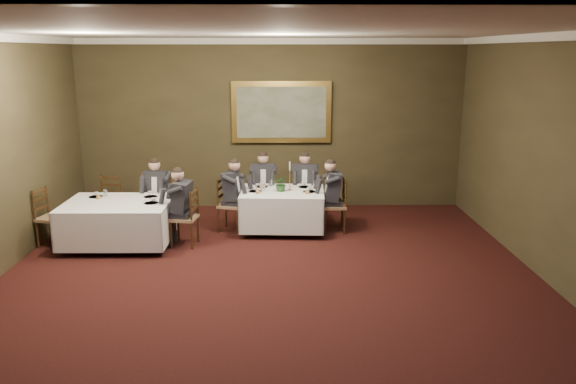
{
  "coord_description": "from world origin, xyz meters",
  "views": [
    {
      "loc": [
        0.11,
        -6.7,
        3.25
      ],
      "look_at": [
        0.28,
        1.63,
        1.15
      ],
      "focal_mm": 35.0,
      "sensor_mm": 36.0,
      "label": 1
    }
  ],
  "objects_px": {
    "diner_main_endright": "(334,204)",
    "chair_sec_backright": "(159,214)",
    "table_main": "(282,207)",
    "chair_sec_endright": "(185,229)",
    "chair_sec_endleft": "(53,229)",
    "centerpiece": "(281,183)",
    "chair_main_endleft": "(231,215)",
    "diner_main_endleft": "(231,204)",
    "diner_sec_backright": "(158,202)",
    "table_second": "(118,220)",
    "diner_main_backright": "(305,194)",
    "chair_main_endright": "(334,216)",
    "diner_sec_endright": "(184,216)",
    "chair_main_backleft": "(264,205)",
    "chair_main_backright": "(305,205)",
    "painting": "(281,112)",
    "diner_main_backleft": "(264,194)",
    "chair_sec_backleft": "(108,214)",
    "candlestick": "(290,179)"
  },
  "relations": [
    {
      "from": "table_second",
      "to": "diner_sec_endright",
      "type": "distance_m",
      "value": 1.13
    },
    {
      "from": "diner_sec_backright",
      "to": "chair_main_backright",
      "type": "bearing_deg",
      "value": -159.76
    },
    {
      "from": "diner_sec_backright",
      "to": "chair_main_backleft",
      "type": "bearing_deg",
      "value": -153.77
    },
    {
      "from": "diner_main_endleft",
      "to": "candlestick",
      "type": "bearing_deg",
      "value": 104.34
    },
    {
      "from": "chair_sec_backleft",
      "to": "chair_sec_endright",
      "type": "distance_m",
      "value": 1.86
    },
    {
      "from": "diner_main_endright",
      "to": "chair_sec_endright",
      "type": "bearing_deg",
      "value": 104.76
    },
    {
      "from": "candlestick",
      "to": "diner_main_backright",
      "type": "bearing_deg",
      "value": 66.15
    },
    {
      "from": "chair_main_backright",
      "to": "diner_main_endright",
      "type": "relative_size",
      "value": 0.74
    },
    {
      "from": "table_second",
      "to": "centerpiece",
      "type": "bearing_deg",
      "value": 14.4
    },
    {
      "from": "chair_main_backleft",
      "to": "candlestick",
      "type": "distance_m",
      "value": 1.14
    },
    {
      "from": "diner_main_backleft",
      "to": "diner_sec_endright",
      "type": "distance_m",
      "value": 2.03
    },
    {
      "from": "chair_main_backleft",
      "to": "chair_main_backright",
      "type": "bearing_deg",
      "value": 177.08
    },
    {
      "from": "chair_sec_backright",
      "to": "diner_sec_backright",
      "type": "bearing_deg",
      "value": 90.0
    },
    {
      "from": "chair_main_backright",
      "to": "diner_sec_backright",
      "type": "height_order",
      "value": "diner_sec_backright"
    },
    {
      "from": "table_second",
      "to": "diner_main_backright",
      "type": "bearing_deg",
      "value": 24.57
    },
    {
      "from": "diner_sec_endright",
      "to": "chair_sec_backright",
      "type": "bearing_deg",
      "value": 43.07
    },
    {
      "from": "table_main",
      "to": "centerpiece",
      "type": "bearing_deg",
      "value": -126.54
    },
    {
      "from": "chair_main_backleft",
      "to": "diner_main_backleft",
      "type": "relative_size",
      "value": 0.74
    },
    {
      "from": "diner_main_backleft",
      "to": "chair_sec_backleft",
      "type": "xyz_separation_m",
      "value": [
        -2.91,
        -0.6,
        -0.23
      ]
    },
    {
      "from": "diner_main_backright",
      "to": "chair_main_backright",
      "type": "bearing_deg",
      "value": -90.0
    },
    {
      "from": "diner_main_backright",
      "to": "chair_sec_endright",
      "type": "relative_size",
      "value": 1.35
    },
    {
      "from": "chair_main_backright",
      "to": "chair_main_endleft",
      "type": "xyz_separation_m",
      "value": [
        -1.41,
        -0.7,
        0.0
      ]
    },
    {
      "from": "diner_main_backleft",
      "to": "diner_sec_endright",
      "type": "height_order",
      "value": "same"
    },
    {
      "from": "chair_main_backright",
      "to": "diner_main_endright",
      "type": "xyz_separation_m",
      "value": [
        0.5,
        -0.81,
        0.23
      ]
    },
    {
      "from": "diner_main_backleft",
      "to": "chair_main_endright",
      "type": "bearing_deg",
      "value": 147.77
    },
    {
      "from": "diner_main_endright",
      "to": "chair_sec_backright",
      "type": "height_order",
      "value": "diner_main_endright"
    },
    {
      "from": "chair_main_endleft",
      "to": "diner_main_endleft",
      "type": "height_order",
      "value": "diner_main_endleft"
    },
    {
      "from": "diner_main_endright",
      "to": "diner_sec_backright",
      "type": "xyz_separation_m",
      "value": [
        -3.26,
        0.21,
        0.0
      ]
    },
    {
      "from": "chair_sec_endright",
      "to": "table_main",
      "type": "bearing_deg",
      "value": -56.47
    },
    {
      "from": "table_main",
      "to": "chair_sec_backright",
      "type": "bearing_deg",
      "value": 175.76
    },
    {
      "from": "chair_sec_backright",
      "to": "centerpiece",
      "type": "height_order",
      "value": "centerpiece"
    },
    {
      "from": "table_main",
      "to": "chair_main_endright",
      "type": "distance_m",
      "value": 0.98
    },
    {
      "from": "diner_main_endright",
      "to": "painting",
      "type": "distance_m",
      "value": 2.48
    },
    {
      "from": "table_main",
      "to": "chair_sec_endright",
      "type": "bearing_deg",
      "value": -155.56
    },
    {
      "from": "diner_main_backright",
      "to": "chair_sec_endright",
      "type": "xyz_separation_m",
      "value": [
        -2.12,
        -1.51,
        -0.23
      ]
    },
    {
      "from": "table_second",
      "to": "chair_main_endright",
      "type": "bearing_deg",
      "value": 10.41
    },
    {
      "from": "diner_main_backright",
      "to": "candlestick",
      "type": "relative_size",
      "value": 2.44
    },
    {
      "from": "table_second",
      "to": "diner_sec_backright",
      "type": "relative_size",
      "value": 1.35
    },
    {
      "from": "table_second",
      "to": "chair_main_endleft",
      "type": "height_order",
      "value": "chair_main_endleft"
    },
    {
      "from": "chair_main_endleft",
      "to": "diner_sec_endright",
      "type": "height_order",
      "value": "diner_sec_endright"
    },
    {
      "from": "table_main",
      "to": "table_second",
      "type": "distance_m",
      "value": 2.91
    },
    {
      "from": "diner_main_endright",
      "to": "chair_sec_backleft",
      "type": "relative_size",
      "value": 1.35
    },
    {
      "from": "chair_main_backleft",
      "to": "diner_main_endright",
      "type": "xyz_separation_m",
      "value": [
        1.31,
        -0.85,
        0.23
      ]
    },
    {
      "from": "chair_sec_endright",
      "to": "diner_sec_endright",
      "type": "xyz_separation_m",
      "value": [
        -0.01,
        0.0,
        0.23
      ]
    },
    {
      "from": "chair_sec_backright",
      "to": "chair_sec_endleft",
      "type": "bearing_deg",
      "value": 36.78
    },
    {
      "from": "chair_sec_endright",
      "to": "centerpiece",
      "type": "distance_m",
      "value": 1.92
    },
    {
      "from": "chair_main_endleft",
      "to": "chair_main_endright",
      "type": "height_order",
      "value": "same"
    },
    {
      "from": "table_main",
      "to": "chair_sec_backright",
      "type": "xyz_separation_m",
      "value": [
        -2.31,
        0.17,
        -0.17
      ]
    },
    {
      "from": "table_second",
      "to": "diner_sec_endright",
      "type": "relative_size",
      "value": 1.35
    },
    {
      "from": "table_second",
      "to": "chair_main_endright",
      "type": "distance_m",
      "value": 3.84
    }
  ]
}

